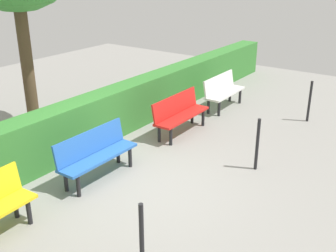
% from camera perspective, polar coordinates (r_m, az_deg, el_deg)
% --- Properties ---
extents(ground_plane, '(18.86, 18.86, 0.00)m').
position_cam_1_polar(ground_plane, '(7.28, -4.39, -7.93)').
color(ground_plane, gray).
extents(bench_white, '(1.51, 0.47, 0.86)m').
position_cam_1_polar(bench_white, '(10.86, 7.57, 4.93)').
color(bench_white, white).
rests_on(bench_white, ground_plane).
extents(bench_red, '(1.64, 0.47, 0.86)m').
position_cam_1_polar(bench_red, '(9.15, 1.60, 1.89)').
color(bench_red, red).
rests_on(bench_red, ground_plane).
extents(bench_blue, '(1.60, 0.46, 0.86)m').
position_cam_1_polar(bench_blue, '(7.36, -9.97, -3.62)').
color(bench_blue, blue).
rests_on(bench_blue, ground_plane).
extents(hedge_row, '(14.86, 0.55, 1.04)m').
position_cam_1_polar(hedge_row, '(8.89, -9.32, 1.22)').
color(hedge_row, '#387F33').
rests_on(hedge_row, ground_plane).
extents(railing_post_near, '(0.06, 0.06, 1.00)m').
position_cam_1_polar(railing_post_near, '(10.39, 18.97, 3.23)').
color(railing_post_near, black).
rests_on(railing_post_near, ground_plane).
extents(railing_post_mid, '(0.06, 0.06, 1.00)m').
position_cam_1_polar(railing_post_mid, '(7.69, 12.24, -2.51)').
color(railing_post_mid, black).
rests_on(railing_post_mid, ground_plane).
extents(railing_post_far, '(0.06, 0.06, 1.00)m').
position_cam_1_polar(railing_post_far, '(5.14, -3.65, -15.40)').
color(railing_post_far, black).
rests_on(railing_post_far, ground_plane).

